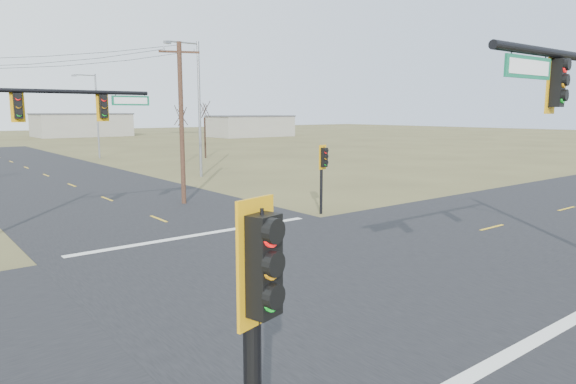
# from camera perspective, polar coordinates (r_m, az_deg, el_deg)

# --- Properties ---
(ground) EXTENTS (320.00, 320.00, 0.00)m
(ground) POSITION_cam_1_polar(r_m,az_deg,el_deg) (18.03, 1.75, -9.28)
(ground) COLOR brown
(ground) RESTS_ON ground
(road_ew) EXTENTS (160.00, 14.00, 0.02)m
(road_ew) POSITION_cam_1_polar(r_m,az_deg,el_deg) (18.03, 1.75, -9.25)
(road_ew) COLOR black
(road_ew) RESTS_ON ground
(road_ns) EXTENTS (14.00, 160.00, 0.02)m
(road_ns) POSITION_cam_1_polar(r_m,az_deg,el_deg) (18.03, 1.75, -9.24)
(road_ns) COLOR black
(road_ns) RESTS_ON ground
(stop_bar_near) EXTENTS (12.00, 0.40, 0.01)m
(stop_bar_near) POSITION_cam_1_polar(r_m,az_deg,el_deg) (13.56, 23.38, -16.24)
(stop_bar_near) COLOR silver
(stop_bar_near) RESTS_ON road_ns
(stop_bar_far) EXTENTS (12.00, 0.40, 0.01)m
(stop_bar_far) POSITION_cam_1_polar(r_m,az_deg,el_deg) (24.05, -9.80, -4.68)
(stop_bar_far) COLOR silver
(stop_bar_far) RESTS_ON road_ns
(mast_arm_far) EXTENTS (8.84, 0.44, 7.09)m
(mast_arm_far) POSITION_cam_1_polar(r_m,az_deg,el_deg) (24.20, -27.76, 6.70)
(mast_arm_far) COLOR black
(mast_arm_far) RESTS_ON ground
(pedestal_signal_ne) EXTENTS (0.61, 0.51, 3.87)m
(pedestal_signal_ne) POSITION_cam_1_polar(r_m,az_deg,el_deg) (28.13, 3.95, 3.26)
(pedestal_signal_ne) COLOR black
(pedestal_signal_ne) RESTS_ON ground
(pedestal_signal_sw) EXTENTS (0.65, 0.57, 4.80)m
(pedestal_signal_sw) POSITION_cam_1_polar(r_m,az_deg,el_deg) (5.50, -3.27, -14.50)
(pedestal_signal_sw) COLOR black
(pedestal_signal_sw) RESTS_ON ground
(utility_pole_near) EXTENTS (2.24, 1.02, 9.73)m
(utility_pole_near) POSITION_cam_1_polar(r_m,az_deg,el_deg) (31.89, -11.76, 7.68)
(utility_pole_near) COLOR #4B2E20
(utility_pole_near) RESTS_ON ground
(streetlight_a) EXTENTS (3.22, 0.50, 11.48)m
(streetlight_a) POSITION_cam_1_polar(r_m,az_deg,el_deg) (45.10, -10.12, 9.82)
(streetlight_a) COLOR gray
(streetlight_a) RESTS_ON ground
(streetlight_b) EXTENTS (2.82, 0.36, 10.10)m
(streetlight_b) POSITION_cam_1_polar(r_m,az_deg,el_deg) (66.64, -20.63, 8.39)
(streetlight_b) COLOR gray
(streetlight_b) RESTS_ON ground
(bare_tree_c) EXTENTS (3.23, 3.23, 6.68)m
(bare_tree_c) POSITION_cam_1_polar(r_m,az_deg,el_deg) (57.42, -11.83, 8.33)
(bare_tree_c) COLOR black
(bare_tree_c) RESTS_ON ground
(bare_tree_d) EXTENTS (3.70, 3.70, 7.47)m
(bare_tree_d) POSITION_cam_1_polar(r_m,az_deg,el_deg) (63.81, -9.28, 9.15)
(bare_tree_d) COLOR black
(bare_tree_d) RESTS_ON ground
(warehouse_mid) EXTENTS (20.00, 12.00, 5.00)m
(warehouse_mid) POSITION_cam_1_polar(r_m,az_deg,el_deg) (128.34, -21.92, 6.88)
(warehouse_mid) COLOR gray
(warehouse_mid) RESTS_ON ground
(warehouse_right) EXTENTS (18.00, 10.00, 4.50)m
(warehouse_right) POSITION_cam_1_polar(r_m,az_deg,el_deg) (118.32, -4.17, 7.25)
(warehouse_right) COLOR gray
(warehouse_right) RESTS_ON ground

